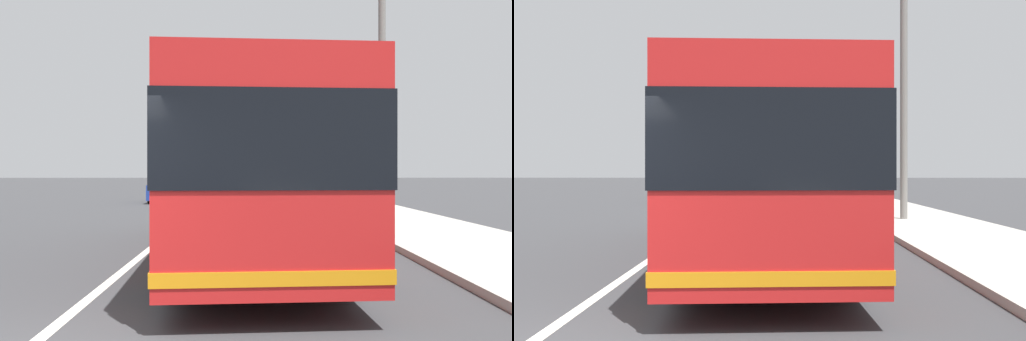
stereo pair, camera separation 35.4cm
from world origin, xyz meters
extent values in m
cube|color=#B2ADA3|center=(10.00, -7.12, 0.07)|extent=(110.00, 3.60, 0.14)
cube|color=silver|center=(10.00, 0.00, 0.00)|extent=(110.00, 0.16, 0.01)
cube|color=red|center=(6.22, -2.13, 1.73)|extent=(10.24, 3.14, 2.76)
cube|color=black|center=(6.22, -2.13, 2.06)|extent=(10.28, 3.19, 1.08)
cube|color=orange|center=(6.22, -2.13, 0.60)|extent=(10.27, 3.18, 0.16)
cylinder|color=black|center=(9.38, -0.76, 0.50)|extent=(1.02, 0.36, 1.00)
cylinder|color=black|center=(9.52, -3.13, 0.50)|extent=(1.02, 0.36, 1.00)
cylinder|color=black|center=(2.92, -1.13, 0.50)|extent=(1.02, 0.36, 1.00)
cylinder|color=black|center=(3.05, -3.50, 0.50)|extent=(1.02, 0.36, 1.00)
cube|color=gray|center=(40.29, 1.83, 0.59)|extent=(4.44, 1.94, 0.82)
cube|color=black|center=(40.31, 1.83, 1.29)|extent=(2.47, 1.70, 0.58)
cylinder|color=black|center=(38.82, 1.13, 0.32)|extent=(0.65, 0.25, 0.64)
cylinder|color=black|center=(38.90, 2.68, 0.32)|extent=(0.65, 0.25, 0.64)
cylinder|color=black|center=(41.68, 0.98, 0.32)|extent=(0.65, 0.25, 0.64)
cylinder|color=black|center=(41.77, 2.52, 0.32)|extent=(0.65, 0.25, 0.64)
cube|color=navy|center=(24.08, 2.07, 0.57)|extent=(4.40, 1.71, 0.78)
cube|color=black|center=(24.12, 2.07, 1.23)|extent=(2.22, 1.57, 0.54)
cylinder|color=black|center=(22.63, 1.30, 0.32)|extent=(0.64, 0.22, 0.64)
cylinder|color=black|center=(22.63, 2.84, 0.32)|extent=(0.64, 0.22, 0.64)
cylinder|color=black|center=(25.53, 1.29, 0.32)|extent=(0.64, 0.22, 0.64)
cylinder|color=black|center=(25.53, 2.83, 0.32)|extent=(0.64, 0.22, 0.64)
cylinder|color=slate|center=(12.80, -6.60, 3.89)|extent=(0.24, 0.24, 7.77)
camera|label=1|loc=(-4.23, -2.12, 1.74)|focal=36.44mm
camera|label=2|loc=(-4.23, -2.48, 1.74)|focal=36.44mm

